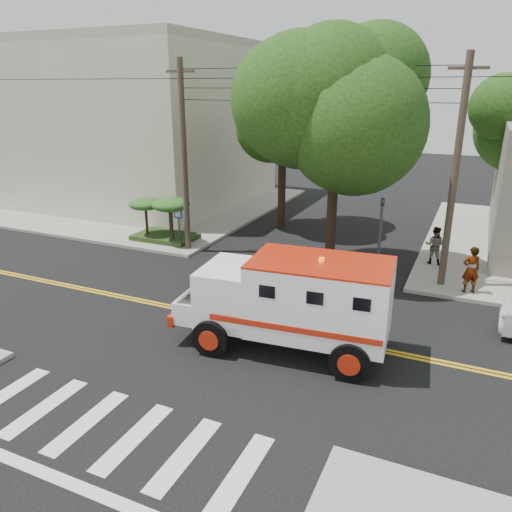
% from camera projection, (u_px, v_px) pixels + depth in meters
% --- Properties ---
extents(ground, '(100.00, 100.00, 0.00)m').
position_uv_depth(ground, '(235.00, 320.00, 17.52)').
color(ground, black).
rests_on(ground, ground).
extents(sidewalk_nw, '(17.00, 17.00, 0.15)m').
position_uv_depth(sidewalk_nw, '(148.00, 204.00, 34.38)').
color(sidewalk_nw, gray).
rests_on(sidewalk_nw, ground).
extents(building_left, '(16.00, 14.00, 10.00)m').
position_uv_depth(building_left, '(132.00, 125.00, 34.80)').
color(building_left, '#C1B79E').
rests_on(building_left, sidewalk_nw).
extents(utility_pole_left, '(0.28, 0.28, 9.00)m').
position_uv_depth(utility_pole_left, '(184.00, 160.00, 23.40)').
color(utility_pole_left, '#382D23').
rests_on(utility_pole_left, ground).
extents(utility_pole_right, '(0.28, 0.28, 9.00)m').
position_uv_depth(utility_pole_right, '(454.00, 177.00, 18.94)').
color(utility_pole_right, '#382D23').
rests_on(utility_pole_right, ground).
extents(tree_main, '(6.08, 5.70, 9.85)m').
position_uv_depth(tree_main, '(346.00, 102.00, 19.77)').
color(tree_main, black).
rests_on(tree_main, ground).
extents(tree_left, '(4.48, 4.20, 7.70)m').
position_uv_depth(tree_left, '(287.00, 126.00, 26.85)').
color(tree_left, black).
rests_on(tree_left, ground).
extents(traffic_signal, '(0.15, 0.18, 3.60)m').
position_uv_depth(traffic_signal, '(380.00, 231.00, 20.14)').
color(traffic_signal, '#3F3F42').
rests_on(traffic_signal, ground).
extents(accessibility_sign, '(0.45, 0.10, 2.02)m').
position_uv_depth(accessibility_sign, '(179.00, 222.00, 24.81)').
color(accessibility_sign, '#3F3F42').
rests_on(accessibility_sign, ground).
extents(palm_planter, '(3.52, 2.63, 2.36)m').
position_uv_depth(palm_planter, '(163.00, 212.00, 25.59)').
color(palm_planter, '#1E3314').
rests_on(palm_planter, sidewalk_nw).
extents(armored_truck, '(6.78, 3.15, 3.00)m').
position_uv_depth(armored_truck, '(292.00, 299.00, 15.08)').
color(armored_truck, white).
rests_on(armored_truck, ground).
extents(pedestrian_a, '(0.80, 0.68, 1.87)m').
position_uv_depth(pedestrian_a, '(471.00, 270.00, 19.22)').
color(pedestrian_a, gray).
rests_on(pedestrian_a, sidewalk_ne).
extents(pedestrian_b, '(0.89, 0.72, 1.72)m').
position_uv_depth(pedestrian_b, '(434.00, 245.00, 22.37)').
color(pedestrian_b, gray).
rests_on(pedestrian_b, sidewalk_ne).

